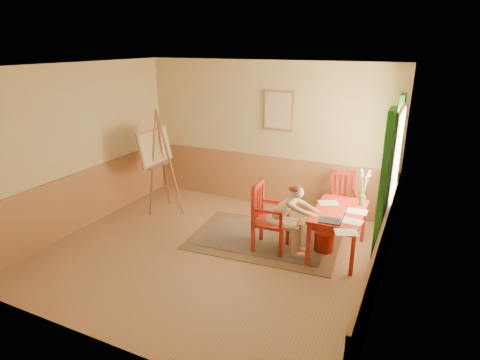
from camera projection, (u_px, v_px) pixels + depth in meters
The scene contains 14 objects.
room at pixel (208, 166), 5.82m from camera, with size 5.04×4.54×2.84m.
wainscot at pixel (233, 204), 6.80m from camera, with size 5.00×4.50×1.00m.
window at pixel (392, 170), 5.80m from camera, with size 0.12×2.01×2.20m.
wall_portrait at pixel (278, 111), 7.44m from camera, with size 0.60×0.05×0.76m.
rug at pixel (265, 239), 6.66m from camera, with size 2.53×1.80×0.02m.
table at pixel (339, 216), 6.03m from camera, with size 0.75×1.22×0.72m.
chair_left at pixel (268, 217), 6.21m from camera, with size 0.53×0.51×1.08m.
chair_back at pixel (342, 200), 7.04m from camera, with size 0.54×0.56×0.97m.
figure at pixel (287, 215), 6.07m from camera, with size 0.85×0.38×1.13m.
laptop at pixel (334, 219), 5.60m from camera, with size 0.38×0.24×0.22m.
papers at pixel (345, 216), 5.79m from camera, with size 0.82×1.24×0.00m.
vase at pixel (363, 189), 6.14m from camera, with size 0.20×0.28×0.56m.
wastebasket at pixel (324, 242), 6.25m from camera, with size 0.29×0.29×0.31m, color red.
easel at pixel (157, 151), 7.49m from camera, with size 0.66×0.88×1.99m.
Camera 1 is at (2.80, -4.84, 3.10)m, focal length 30.05 mm.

